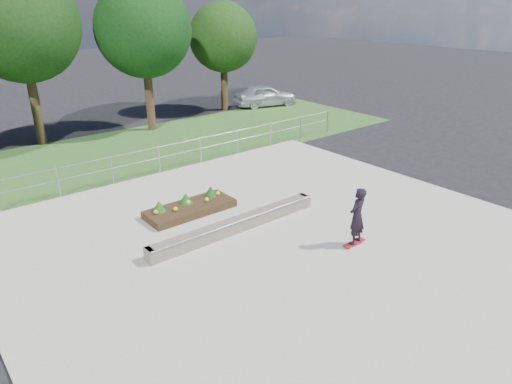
# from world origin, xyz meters

# --- Properties ---
(ground) EXTENTS (120.00, 120.00, 0.00)m
(ground) POSITION_xyz_m (0.00, 0.00, 0.00)
(ground) COLOR black
(ground) RESTS_ON ground
(grass_verge) EXTENTS (30.00, 8.00, 0.02)m
(grass_verge) POSITION_xyz_m (0.00, 11.00, 0.01)
(grass_verge) COLOR #2E5421
(grass_verge) RESTS_ON ground
(concrete_slab) EXTENTS (15.00, 15.00, 0.06)m
(concrete_slab) POSITION_xyz_m (0.00, 0.00, 0.03)
(concrete_slab) COLOR #A9A496
(concrete_slab) RESTS_ON ground
(fence) EXTENTS (20.06, 0.06, 1.20)m
(fence) POSITION_xyz_m (0.00, 7.50, 0.77)
(fence) COLOR gray
(fence) RESTS_ON ground
(tree_mid_left) EXTENTS (5.25, 5.25, 8.25)m
(tree_mid_left) POSITION_xyz_m (-2.50, 15.00, 5.61)
(tree_mid_left) COLOR #332414
(tree_mid_left) RESTS_ON ground
(tree_mid_right) EXTENTS (4.90, 4.90, 7.70)m
(tree_mid_right) POSITION_xyz_m (3.00, 14.00, 5.23)
(tree_mid_right) COLOR #382216
(tree_mid_right) RESTS_ON ground
(tree_far_right) EXTENTS (4.20, 4.20, 6.60)m
(tree_far_right) POSITION_xyz_m (9.00, 15.50, 4.48)
(tree_far_right) COLOR #2F2213
(tree_far_right) RESTS_ON ground
(grind_ledge) EXTENTS (6.00, 0.44, 0.43)m
(grind_ledge) POSITION_xyz_m (-0.64, 1.41, 0.26)
(grind_ledge) COLOR brown
(grind_ledge) RESTS_ON concrete_slab
(planter_bed) EXTENTS (3.00, 1.20, 0.61)m
(planter_bed) POSITION_xyz_m (-1.04, 3.49, 0.24)
(planter_bed) COLOR black
(planter_bed) RESTS_ON concrete_slab
(skateboarder) EXTENTS (0.80, 0.52, 1.78)m
(skateboarder) POSITION_xyz_m (1.47, -1.45, 0.98)
(skateboarder) COLOR silver
(skateboarder) RESTS_ON concrete_slab
(parked_car) EXTENTS (4.49, 2.68, 1.43)m
(parked_car) POSITION_xyz_m (11.76, 14.73, 0.72)
(parked_car) COLOR silver
(parked_car) RESTS_ON ground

